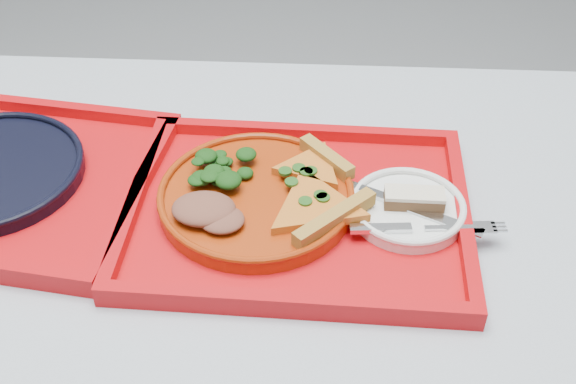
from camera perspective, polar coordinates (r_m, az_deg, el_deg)
The scene contains 11 objects.
table at distance 1.03m, azimuth -6.89°, elevation -4.86°, with size 1.60×0.80×0.75m.
tray_main at distance 0.96m, azimuth 0.72°, elevation -1.73°, with size 0.45×0.35×0.01m, color #BC090E.
dinner_plate at distance 0.96m, azimuth -2.53°, elevation -0.55°, with size 0.26×0.26×0.02m, color #962D0A.
side_plate at distance 0.96m, azimuth 9.41°, elevation -1.45°, with size 0.15×0.15×0.01m, color white.
pizza_slice_a at distance 0.93m, azimuth 2.12°, elevation -0.92°, with size 0.15×0.13×0.02m, color orange, non-canonical shape.
pizza_slice_b at distance 0.99m, azimuth 1.86°, elevation 2.13°, with size 0.11×0.10×0.02m, color orange, non-canonical shape.
salad_heap at distance 0.98m, azimuth -5.26°, elevation 2.30°, with size 0.08×0.07×0.04m, color black.
meat_portion at distance 0.92m, azimuth -6.68°, elevation -1.33°, with size 0.08×0.07×0.02m, color brown.
dessert_bar at distance 0.95m, azimuth 9.94°, elevation -0.49°, with size 0.08×0.03×0.02m.
knife at distance 0.95m, azimuth 9.96°, elevation -1.28°, with size 0.18×0.02×0.01m, color silver.
fork at distance 0.92m, azimuth 10.63°, elevation -2.79°, with size 0.18×0.02×0.01m, color silver.
Camera 1 is at (0.16, -0.71, 1.40)m, focal length 45.00 mm.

